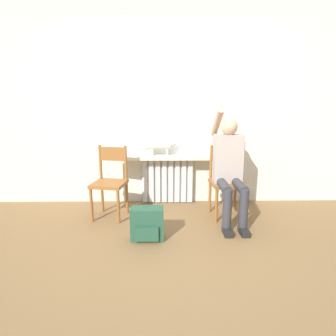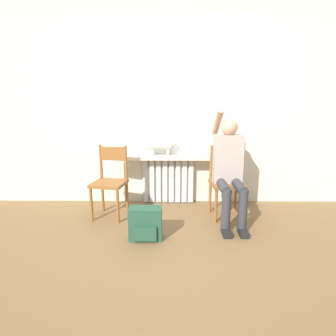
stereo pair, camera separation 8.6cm
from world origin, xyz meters
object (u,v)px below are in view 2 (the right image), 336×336
object	(u,v)px
person	(229,166)
chair_right	(226,181)
chair_left	(110,181)
cat	(161,145)
backpack	(145,224)

from	to	relation	value
person	chair_right	bearing A→B (deg)	91.57
chair_right	person	bearing A→B (deg)	-92.60
chair_right	person	xyz separation A→B (m)	(0.00, -0.12, 0.22)
chair_left	person	size ratio (longest dim) A/B	0.65
chair_right	person	distance (m)	0.25
chair_right	cat	world-z (taller)	cat
chair_right	backpack	distance (m)	1.19
person	backpack	size ratio (longest dim) A/B	3.97
chair_right	cat	distance (m)	1.01
cat	chair_right	bearing A→B (deg)	-28.24
person	cat	bearing A→B (deg)	145.56
chair_right	cat	xyz separation A→B (m)	(-0.82, 0.44, 0.39)
chair_right	backpack	bearing A→B (deg)	-149.89
cat	chair_left	bearing A→B (deg)	-144.63
chair_left	cat	distance (m)	0.85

